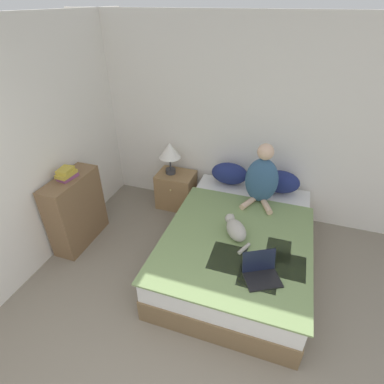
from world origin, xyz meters
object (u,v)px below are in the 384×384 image
Objects in this scene: bed at (238,246)px; pillow_far at (280,182)px; person_sitting at (262,178)px; table_lamp at (170,152)px; book_stack_top at (66,174)px; laptop_open at (261,273)px; nightstand at (176,190)px; bookshelf at (76,210)px; pillow_near at (229,174)px; cat_tabby at (236,229)px.

pillow_far is at bearing 69.85° from bed.
person_sitting reaches higher than bed.
book_stack_top is at bearing -125.90° from table_lamp.
nightstand is at bearing 104.99° from laptop_open.
nightstand is at bearing 51.75° from book_stack_top.
person_sitting is at bearing 21.91° from bookshelf.
table_lamp reaches higher than pillow_near.
person_sitting is (0.11, 0.60, 0.58)m from bed.
bookshelf is (-2.09, -0.84, -0.38)m from person_sitting.
laptop_open is at bearing -80.99° from person_sitting.
book_stack_top reaches higher than bookshelf.
pillow_near is 0.63× the size of person_sitting.
person_sitting is at bearing -46.43° from cat_tabby.
pillow_far is 1.05× the size of table_lamp.
cat_tabby is 0.59m from laptop_open.
bed is 2.00m from bookshelf.
nightstand is 1.58m from book_stack_top.
person_sitting is at bearing -11.67° from table_lamp.
laptop_open reaches higher than bed.
cat_tabby is at bearing -43.28° from nightstand.
pillow_far reaches higher than nightstand.
cat_tabby reaches higher than bed.
table_lamp reaches higher than bed.
pillow_near is 2.01m from bookshelf.
nightstand is at bearing 11.32° from cat_tabby.
laptop_open is 0.87× the size of table_lamp.
pillow_far is 1.53m from laptop_open.
cat_tabby is at bearing 96.80° from laptop_open.
pillow_far reaches higher than cat_tabby.
pillow_far is 1.52m from table_lamp.
cat_tabby is (-0.14, -0.74, -0.23)m from person_sitting.
book_stack_top is at bearing 57.62° from cat_tabby.
pillow_near is 1.05× the size of table_lamp.
bed is 4.43× the size of pillow_near.
cat_tabby is 1.55m from table_lamp.
nightstand is at bearing -178.48° from pillow_far.
person_sitting reaches higher than cat_tabby.
pillow_near reaches higher than bed.
table_lamp reaches higher than nightstand.
bookshelf is at bearing -158.09° from person_sitting.
person_sitting reaches higher than laptop_open.
book_stack_top is at bearing -173.06° from bed.
pillow_far is 0.63× the size of person_sitting.
pillow_near is 0.87m from table_lamp.
person_sitting reaches higher than nightstand.
person_sitting reaches higher than book_stack_top.
table_lamp is (-1.17, 0.87, 0.62)m from bed.
nightstand is at bearing -177.16° from pillow_near.
book_stack_top is (-1.98, -0.24, 0.72)m from bed.
nightstand is 0.61m from table_lamp.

